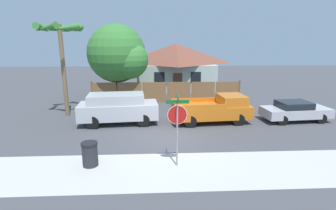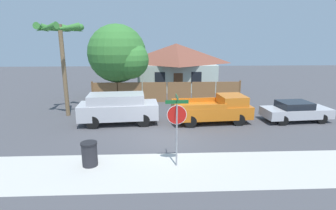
% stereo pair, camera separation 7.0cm
% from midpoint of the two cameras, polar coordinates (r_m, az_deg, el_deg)
% --- Properties ---
extents(ground_plane, '(80.00, 80.00, 0.00)m').
position_cam_midpoint_polar(ground_plane, '(14.19, -0.94, -7.19)').
color(ground_plane, '#47474C').
extents(sidewalk_strip, '(36.00, 3.20, 0.01)m').
position_cam_midpoint_polar(sidewalk_strip, '(10.91, -0.25, -14.00)').
color(sidewalk_strip, beige).
rests_on(sidewalk_strip, ground).
extents(wooden_fence, '(12.53, 0.12, 1.80)m').
position_cam_midpoint_polar(wooden_fence, '(22.08, -0.41, 2.83)').
color(wooden_fence, brown).
rests_on(wooden_fence, ground).
extents(house, '(8.54, 6.26, 4.77)m').
position_cam_midpoint_polar(house, '(28.36, 1.54, 8.62)').
color(house, '#B2C1B7').
rests_on(house, ground).
extents(oak_tree, '(5.14, 4.90, 6.45)m').
position_cam_midpoint_polar(oak_tree, '(22.83, -10.66, 10.66)').
color(oak_tree, brown).
rests_on(oak_tree, ground).
extents(palm_tree, '(3.03, 3.24, 6.19)m').
position_cam_midpoint_polar(palm_tree, '(18.90, -22.50, 13.60)').
color(palm_tree, brown).
rests_on(palm_tree, ground).
extents(red_suv, '(4.96, 2.28, 1.90)m').
position_cam_midpoint_polar(red_suv, '(16.57, -10.93, -0.56)').
color(red_suv, '#B7B7BC').
rests_on(red_suv, ground).
extents(orange_pickup, '(5.01, 2.39, 1.73)m').
position_cam_midpoint_polar(orange_pickup, '(16.89, 9.88, -0.88)').
color(orange_pickup, orange).
rests_on(orange_pickup, ground).
extents(parked_sedan, '(4.36, 2.05, 1.29)m').
position_cam_midpoint_polar(parked_sedan, '(18.80, 25.84, -1.12)').
color(parked_sedan, '#B7B7BC').
rests_on(parked_sedan, ground).
extents(stop_sign, '(0.93, 0.83, 3.00)m').
position_cam_midpoint_polar(stop_sign, '(10.53, 1.85, -3.12)').
color(stop_sign, gray).
rests_on(stop_sign, ground).
extents(trash_bin, '(0.68, 0.68, 1.03)m').
position_cam_midpoint_polar(trash_bin, '(11.53, -16.80, -10.19)').
color(trash_bin, '#28282D').
rests_on(trash_bin, ground).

